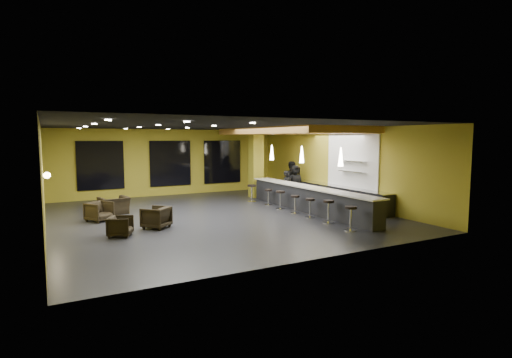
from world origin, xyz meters
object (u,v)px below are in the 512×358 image
staff_b (293,180)px  column (256,163)px  pendant_2 (272,153)px  bar_stool_3 (295,202)px  bar_stool_6 (252,191)px  prep_counter (338,196)px  pendant_1 (302,154)px  staff_c (295,182)px  bar_counter (308,200)px  bar_stool_4 (280,197)px  bar_stool_1 (328,208)px  armchair_d (114,206)px  bar_stool_2 (310,205)px  staff_a (287,187)px  pendant_0 (341,157)px  armchair_a (120,226)px  armchair_c (99,211)px  armchair_b (156,217)px  bar_stool_5 (268,195)px  bar_stool_0 (351,215)px

staff_b → column: bearing=128.8°
pendant_2 → bar_stool_3: bearing=-102.8°
bar_stool_6 → column: bearing=54.5°
prep_counter → pendant_2: pendant_2 is taller
pendant_1 → pendant_2: (0.00, 2.50, 0.00)m
column → staff_c: (1.37, -1.59, -0.90)m
bar_counter → bar_stool_4: bar_counter is taller
pendant_2 → bar_stool_1: bearing=-97.5°
armchair_d → bar_stool_2: (6.50, -4.30, 0.13)m
column → staff_a: 2.46m
pendant_0 → armchair_a: 7.96m
armchair_a → pendant_0: bearing=-75.1°
armchair_d → column: bearing=179.4°
armchair_a → bar_stool_3: 6.92m
staff_c → bar_counter: bearing=-112.7°
staff_a → bar_stool_1: (-1.19, -4.62, -0.22)m
staff_c → armchair_c: bearing=-172.0°
staff_a → bar_stool_3: 2.78m
column → pendant_0: (0.00, -6.60, 0.60)m
bar_counter → staff_a: (0.50, 2.41, 0.25)m
staff_b → bar_stool_6: (-2.36, -0.07, -0.41)m
column → armchair_c: bearing=-161.7°
bar_counter → bar_stool_6: bar_counter is taller
armchair_b → column: bearing=173.8°
prep_counter → pendant_1: size_ratio=8.57×
bar_stool_6 → bar_stool_5: bearing=-76.9°
column → staff_c: column is taller
bar_stool_2 → bar_stool_3: bearing=90.1°
bar_stool_1 → bar_stool_6: 5.53m
pendant_1 → bar_stool_1: 3.34m
armchair_a → bar_stool_4: bar_stool_4 is taller
prep_counter → column: bearing=116.0°
pendant_2 → armchair_d: bearing=178.5°
bar_counter → pendant_2: size_ratio=11.43×
column → bar_stool_6: 2.00m
pendant_1 → armchair_b: pendant_1 is taller
bar_counter → bar_stool_1: size_ratio=9.66×
column → bar_stool_2: 5.89m
pendant_0 → bar_stool_0: (-0.79, -1.51, -1.83)m
bar_counter → armchair_d: bar_counter is taller
pendant_0 → bar_stool_3: pendant_0 is taller
armchair_b → bar_stool_3: size_ratio=1.11×
column → pendant_2: bearing=-90.0°
bar_stool_1 → bar_stool_5: bearing=89.5°
pendant_0 → armchair_c: (-7.89, 3.99, -1.99)m
pendant_0 → staff_c: pendant_0 is taller
armchair_c → pendant_1: bearing=-45.2°
bar_stool_3 → bar_stool_2: bearing=-89.9°
bar_stool_0 → bar_stool_4: bar_stool_0 is taller
pendant_1 → staff_b: (1.45, 2.89, -1.41)m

